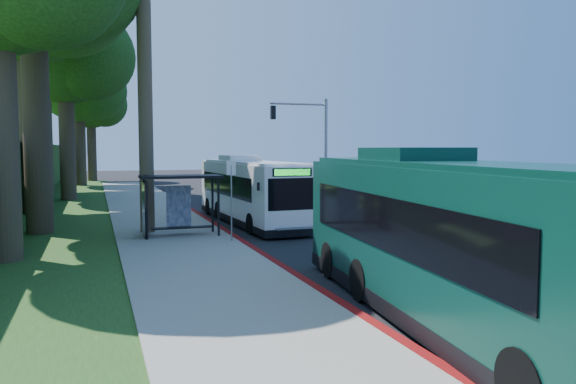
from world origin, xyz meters
name	(u,v)px	position (x,y,z in m)	size (l,w,h in m)	color
ground	(315,222)	(0.00, 0.00, 0.00)	(140.00, 140.00, 0.00)	black
sidewalk	(165,227)	(-7.30, 0.00, 0.06)	(4.50, 70.00, 0.12)	gray
red_curb	(236,238)	(-5.00, -4.00, 0.07)	(0.25, 30.00, 0.13)	maroon
grass_verge	(39,220)	(-13.00, 5.00, 0.03)	(8.00, 70.00, 0.06)	#234719
bus_shelter	(174,194)	(-7.26, -2.86, 1.81)	(3.20, 1.51, 2.55)	black
stop_sign_pole	(231,189)	(-5.40, -5.00, 2.08)	(0.35, 0.06, 3.17)	gray
traffic_signal_pole	(312,137)	(3.78, 10.00, 4.42)	(4.10, 0.30, 7.00)	gray
tree_2	(66,48)	(-11.89, 15.98, 10.48)	(8.82, 8.40, 15.12)	#382B1E
tree_3	(44,44)	(-13.88, 23.98, 11.98)	(10.08, 9.60, 17.28)	#382B1E
tree_4	(80,84)	(-11.40, 31.98, 9.73)	(8.40, 8.00, 14.14)	#382B1E
tree_5	(91,100)	(-10.41, 39.99, 8.96)	(7.35, 7.00, 12.86)	#382B1E
white_bus	(250,190)	(-3.12, 0.75, 1.60)	(2.81, 11.09, 3.28)	white
teal_bus	(453,239)	(-3.36, -16.01, 1.78)	(3.86, 12.45, 3.65)	#093128
pickup	(293,198)	(0.41, 4.42, 0.83)	(2.74, 5.94, 1.65)	silver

